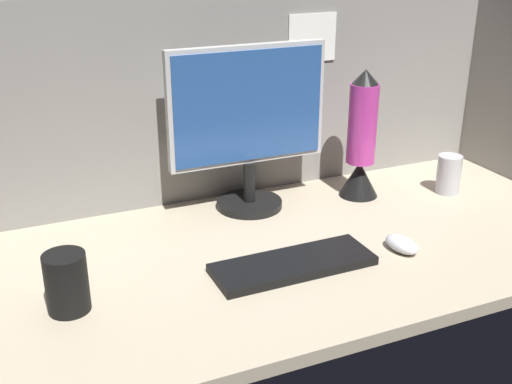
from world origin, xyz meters
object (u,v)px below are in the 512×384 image
object	(u,v)px
mouse	(402,244)
mug_black_travel	(67,283)
keyboard	(293,264)
lava_lamp	(361,145)
mug_steel	(449,174)
monitor	(248,120)

from	to	relation	value
mouse	mug_black_travel	xyz separation A→B (cm)	(-76.14, 5.64, 4.51)
mouse	mug_black_travel	bearing A→B (deg)	168.83
keyboard	lava_lamp	world-z (taller)	lava_lamp
mug_steel	lava_lamp	size ratio (longest dim) A/B	0.31
mug_steel	lava_lamp	world-z (taller)	lava_lamp
keyboard	mug_black_travel	world-z (taller)	mug_black_travel
mug_steel	mug_black_travel	size ratio (longest dim) A/B	0.90
mouse	lava_lamp	distance (cm)	37.19
keyboard	monitor	bearing A→B (deg)	82.64
keyboard	lava_lamp	bearing A→B (deg)	39.90
keyboard	mug_black_travel	size ratio (longest dim) A/B	2.98
mug_black_travel	lava_lamp	xyz separation A→B (cm)	(85.04, 27.84, 9.03)
monitor	keyboard	world-z (taller)	monitor
mouse	mug_black_travel	distance (cm)	76.48
lava_lamp	mouse	bearing A→B (deg)	-104.88
monitor	mug_steel	distance (cm)	61.31
mug_steel	mouse	bearing A→B (deg)	-143.52
lava_lamp	mug_black_travel	bearing A→B (deg)	-161.87
monitor	mouse	size ratio (longest dim) A/B	4.59
mug_steel	mug_black_travel	world-z (taller)	mug_black_travel
monitor	keyboard	distance (cm)	43.43
monitor	mug_steel	xyz separation A→B (cm)	(56.60, -14.11, -18.87)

